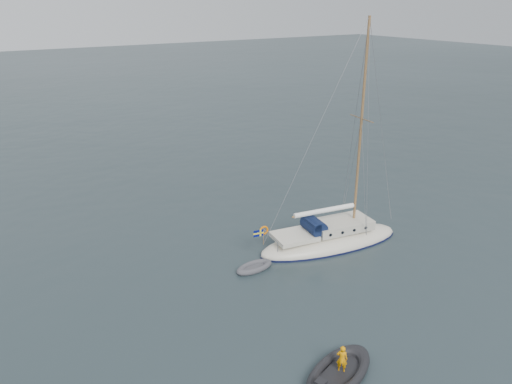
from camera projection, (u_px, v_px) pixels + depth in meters
ground at (271, 251)px, 31.79m from camera, size 300.00×300.00×0.00m
sailboat at (331, 229)px, 32.19m from camera, size 10.38×3.11×14.78m
dinghy at (254, 267)px, 29.54m from camera, size 2.45×1.11×0.35m
rib at (338, 373)px, 21.06m from camera, size 4.29×1.95×1.50m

